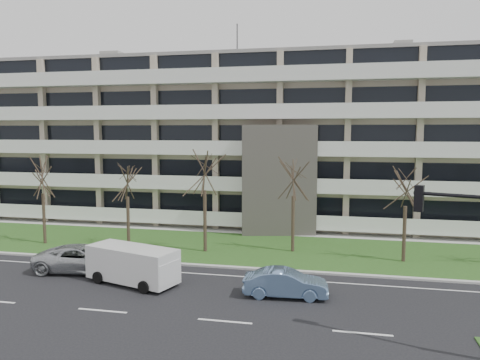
# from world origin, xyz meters

# --- Properties ---
(ground) EXTENTS (160.00, 160.00, 0.00)m
(ground) POSITION_xyz_m (0.00, 0.00, 0.00)
(ground) COLOR black
(ground) RESTS_ON ground
(grass_verge) EXTENTS (90.00, 10.00, 0.06)m
(grass_verge) POSITION_xyz_m (0.00, 13.00, 0.03)
(grass_verge) COLOR #274717
(grass_verge) RESTS_ON ground
(curb) EXTENTS (90.00, 0.35, 0.12)m
(curb) POSITION_xyz_m (0.00, 8.00, 0.06)
(curb) COLOR #B2B2AD
(curb) RESTS_ON ground
(sidewalk) EXTENTS (90.00, 2.00, 0.08)m
(sidewalk) POSITION_xyz_m (0.00, 18.50, 0.04)
(sidewalk) COLOR #B2B2AD
(sidewalk) RESTS_ON ground
(lane_edge_line) EXTENTS (90.00, 0.12, 0.01)m
(lane_edge_line) POSITION_xyz_m (0.00, 6.50, 0.01)
(lane_edge_line) COLOR white
(lane_edge_line) RESTS_ON ground
(apartment_building) EXTENTS (60.50, 15.10, 18.75)m
(apartment_building) POSITION_xyz_m (-0.01, 25.32, 7.61)
(apartment_building) COLOR #BEAD93
(apartment_building) RESTS_ON ground
(silver_pickup) EXTENTS (6.00, 3.26, 1.60)m
(silver_pickup) POSITION_xyz_m (-10.21, 5.50, 0.80)
(silver_pickup) COLOR #B3B7BB
(silver_pickup) RESTS_ON ground
(blue_sedan) EXTENTS (4.43, 1.81, 1.43)m
(blue_sedan) POSITION_xyz_m (2.31, 3.72, 0.71)
(blue_sedan) COLOR #6E90BF
(blue_sedan) RESTS_ON ground
(white_van) EXTENTS (5.64, 3.44, 2.05)m
(white_van) POSITION_xyz_m (-6.26, 4.05, 1.23)
(white_van) COLOR silver
(white_van) RESTS_ON ground
(tree_1) EXTENTS (3.43, 3.43, 6.87)m
(tree_1) POSITION_xyz_m (-16.78, 11.22, 5.34)
(tree_1) COLOR #382B21
(tree_1) RESTS_ON ground
(tree_2) EXTENTS (3.30, 3.30, 6.60)m
(tree_2) POSITION_xyz_m (-10.26, 11.86, 5.12)
(tree_2) COLOR #382B21
(tree_2) RESTS_ON ground
(tree_3) EXTENTS (3.91, 3.91, 7.83)m
(tree_3) POSITION_xyz_m (-4.25, 11.47, 6.09)
(tree_3) COLOR #382B21
(tree_3) RESTS_ON ground
(tree_4) EXTENTS (3.57, 3.57, 7.14)m
(tree_4) POSITION_xyz_m (1.80, 12.74, 5.55)
(tree_4) COLOR #382B21
(tree_4) RESTS_ON ground
(tree_5) EXTENTS (3.29, 3.29, 6.58)m
(tree_5) POSITION_xyz_m (9.11, 11.68, 5.11)
(tree_5) COLOR #382B21
(tree_5) RESTS_ON ground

